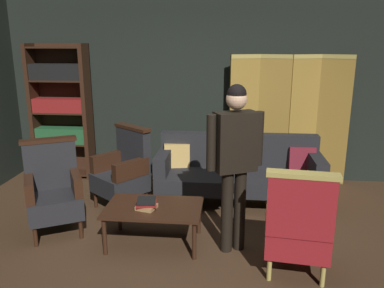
{
  "coord_description": "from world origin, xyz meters",
  "views": [
    {
      "loc": [
        0.42,
        -3.45,
        2.1
      ],
      "look_at": [
        0.0,
        0.8,
        0.95
      ],
      "focal_mm": 36.37,
      "sensor_mm": 36.0,
      "label": 1
    }
  ],
  "objects_px": {
    "book_black_cloth": "(146,201)",
    "bookshelf": "(61,109)",
    "velvet_couch": "(238,169)",
    "coffee_table": "(154,211)",
    "armchair_wing_left": "(54,190)",
    "standing_figure": "(235,154)",
    "armchair_wing_right": "(124,170)",
    "book_tan_leather": "(147,207)",
    "book_red_leather": "(146,204)",
    "folding_screen": "(288,118)",
    "armchair_gilt_accent": "(298,225)"
  },
  "relations": [
    {
      "from": "book_black_cloth",
      "to": "bookshelf",
      "type": "bearing_deg",
      "value": 130.73
    },
    {
      "from": "velvet_couch",
      "to": "coffee_table",
      "type": "distance_m",
      "value": 1.52
    },
    {
      "from": "book_black_cloth",
      "to": "armchair_wing_left",
      "type": "bearing_deg",
      "value": 167.93
    },
    {
      "from": "bookshelf",
      "to": "standing_figure",
      "type": "bearing_deg",
      "value": -37.34
    },
    {
      "from": "armchair_wing_right",
      "to": "velvet_couch",
      "type": "bearing_deg",
      "value": 11.87
    },
    {
      "from": "armchair_wing_left",
      "to": "book_tan_leather",
      "type": "bearing_deg",
      "value": -12.07
    },
    {
      "from": "bookshelf",
      "to": "coffee_table",
      "type": "relative_size",
      "value": 2.05
    },
    {
      "from": "book_tan_leather",
      "to": "armchair_wing_left",
      "type": "bearing_deg",
      "value": 167.93
    },
    {
      "from": "coffee_table",
      "to": "armchair_wing_left",
      "type": "height_order",
      "value": "armchair_wing_left"
    },
    {
      "from": "book_red_leather",
      "to": "folding_screen",
      "type": "bearing_deg",
      "value": 51.59
    },
    {
      "from": "velvet_couch",
      "to": "armchair_gilt_accent",
      "type": "xyz_separation_m",
      "value": [
        0.51,
        -1.64,
        0.04
      ]
    },
    {
      "from": "coffee_table",
      "to": "armchair_gilt_accent",
      "type": "bearing_deg",
      "value": -16.22
    },
    {
      "from": "coffee_table",
      "to": "standing_figure",
      "type": "distance_m",
      "value": 1.05
    },
    {
      "from": "book_red_leather",
      "to": "book_tan_leather",
      "type": "bearing_deg",
      "value": 0.0
    },
    {
      "from": "velvet_couch",
      "to": "standing_figure",
      "type": "relative_size",
      "value": 1.25
    },
    {
      "from": "velvet_couch",
      "to": "coffee_table",
      "type": "bearing_deg",
      "value": -125.98
    },
    {
      "from": "armchair_wing_right",
      "to": "book_tan_leather",
      "type": "distance_m",
      "value": 1.1
    },
    {
      "from": "book_tan_leather",
      "to": "standing_figure",
      "type": "bearing_deg",
      "value": 1.25
    },
    {
      "from": "bookshelf",
      "to": "coffee_table",
      "type": "distance_m",
      "value": 2.77
    },
    {
      "from": "bookshelf",
      "to": "velvet_couch",
      "type": "relative_size",
      "value": 0.97
    },
    {
      "from": "velvet_couch",
      "to": "book_red_leather",
      "type": "distance_m",
      "value": 1.6
    },
    {
      "from": "folding_screen",
      "to": "book_tan_leather",
      "type": "distance_m",
      "value": 2.76
    },
    {
      "from": "armchair_wing_right",
      "to": "book_black_cloth",
      "type": "relative_size",
      "value": 5.68
    },
    {
      "from": "folding_screen",
      "to": "book_black_cloth",
      "type": "distance_m",
      "value": 2.75
    },
    {
      "from": "folding_screen",
      "to": "standing_figure",
      "type": "height_order",
      "value": "folding_screen"
    },
    {
      "from": "standing_figure",
      "to": "book_black_cloth",
      "type": "xyz_separation_m",
      "value": [
        -0.89,
        -0.02,
        -0.52
      ]
    },
    {
      "from": "book_red_leather",
      "to": "book_black_cloth",
      "type": "bearing_deg",
      "value": 0.0
    },
    {
      "from": "folding_screen",
      "to": "standing_figure",
      "type": "relative_size",
      "value": 1.12
    },
    {
      "from": "bookshelf",
      "to": "book_black_cloth",
      "type": "distance_m",
      "value": 2.73
    },
    {
      "from": "velvet_couch",
      "to": "armchair_gilt_accent",
      "type": "relative_size",
      "value": 2.04
    },
    {
      "from": "coffee_table",
      "to": "book_red_leather",
      "type": "xyz_separation_m",
      "value": [
        -0.06,
        -0.05,
        0.1
      ]
    },
    {
      "from": "armchair_wing_left",
      "to": "bookshelf",
      "type": "bearing_deg",
      "value": 109.84
    },
    {
      "from": "bookshelf",
      "to": "armchair_wing_left",
      "type": "distance_m",
      "value": 1.99
    },
    {
      "from": "standing_figure",
      "to": "book_red_leather",
      "type": "height_order",
      "value": "standing_figure"
    },
    {
      "from": "folding_screen",
      "to": "coffee_table",
      "type": "relative_size",
      "value": 1.9
    },
    {
      "from": "armchair_gilt_accent",
      "to": "book_tan_leather",
      "type": "bearing_deg",
      "value": 166.45
    },
    {
      "from": "standing_figure",
      "to": "armchair_wing_left",
      "type": "bearing_deg",
      "value": 173.8
    },
    {
      "from": "armchair_wing_left",
      "to": "armchair_gilt_accent",
      "type": "bearing_deg",
      "value": -12.91
    },
    {
      "from": "book_tan_leather",
      "to": "book_red_leather",
      "type": "xyz_separation_m",
      "value": [
        0.0,
        0.0,
        0.04
      ]
    },
    {
      "from": "standing_figure",
      "to": "book_tan_leather",
      "type": "height_order",
      "value": "standing_figure"
    },
    {
      "from": "coffee_table",
      "to": "velvet_couch",
      "type": "bearing_deg",
      "value": 54.02
    },
    {
      "from": "armchair_gilt_accent",
      "to": "armchair_wing_left",
      "type": "relative_size",
      "value": 1.0
    },
    {
      "from": "folding_screen",
      "to": "armchair_wing_right",
      "type": "xyz_separation_m",
      "value": [
        -2.19,
        -1.14,
        -0.5
      ]
    },
    {
      "from": "bookshelf",
      "to": "armchair_gilt_accent",
      "type": "height_order",
      "value": "bookshelf"
    },
    {
      "from": "armchair_wing_right",
      "to": "armchair_gilt_accent",
      "type": "bearing_deg",
      "value": -34.08
    },
    {
      "from": "bookshelf",
      "to": "book_black_cloth",
      "type": "relative_size",
      "value": 11.19
    },
    {
      "from": "velvet_couch",
      "to": "armchair_wing_right",
      "type": "bearing_deg",
      "value": -168.13
    },
    {
      "from": "folding_screen",
      "to": "standing_figure",
      "type": "xyz_separation_m",
      "value": [
        -0.8,
        -2.1,
        0.04
      ]
    },
    {
      "from": "armchair_wing_left",
      "to": "armchair_wing_right",
      "type": "distance_m",
      "value": 0.95
    },
    {
      "from": "armchair_wing_right",
      "to": "standing_figure",
      "type": "distance_m",
      "value": 1.77
    }
  ]
}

